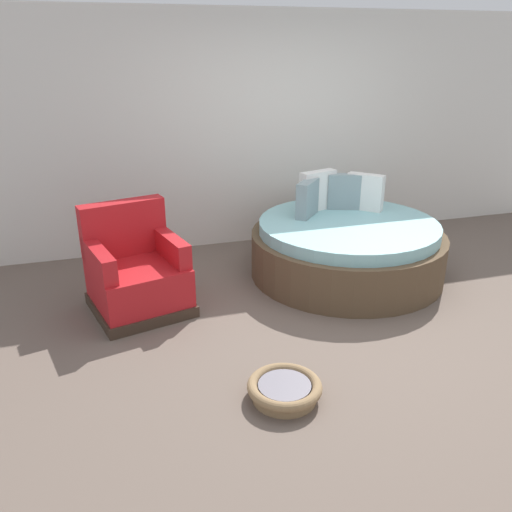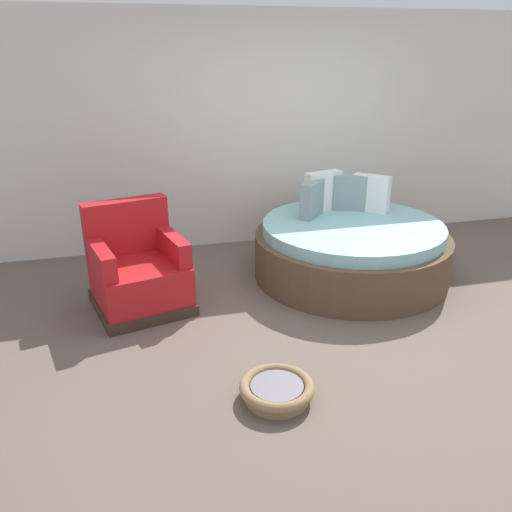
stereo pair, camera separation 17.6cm
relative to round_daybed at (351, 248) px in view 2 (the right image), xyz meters
name	(u,v)px [view 2 (the right image)]	position (x,y,z in m)	size (l,w,h in m)	color
ground_plane	(346,322)	(-0.43, -0.90, -0.31)	(8.00, 8.00, 0.02)	#66564C
back_wall	(276,131)	(-0.43, 1.31, 1.01)	(8.00, 0.12, 2.61)	silver
round_daybed	(351,248)	(0.00, 0.00, 0.00)	(1.97, 1.97, 0.99)	brown
red_armchair	(138,272)	(-2.14, -0.16, 0.04)	(0.97, 0.97, 0.94)	#38281E
pet_basket	(277,390)	(-1.31, -1.79, -0.22)	(0.51, 0.51, 0.13)	#8E704C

